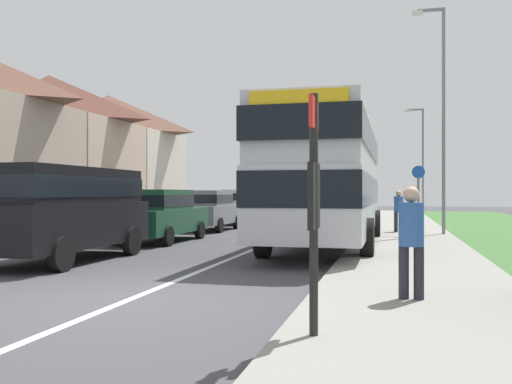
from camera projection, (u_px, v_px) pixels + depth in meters
name	position (u px, v px, depth m)	size (l,w,h in m)	color
ground_plane	(126.00, 301.00, 8.17)	(120.00, 120.00, 0.00)	#424247
lane_marking_centre	(257.00, 248.00, 15.93)	(0.14, 60.00, 0.01)	silver
pavement_near_side	(412.00, 258.00, 12.98)	(3.20, 68.00, 0.12)	gray
double_decker_bus	(328.00, 173.00, 16.12)	(2.80, 10.37, 3.70)	#BCBCC1
parked_van_black	(63.00, 206.00, 12.89)	(2.11, 4.97, 2.16)	black
parked_car_dark_green	(159.00, 213.00, 18.00)	(1.90, 4.54, 1.68)	#19472D
parked_car_grey	(208.00, 209.00, 23.39)	(1.91, 4.07, 1.68)	slate
parked_car_silver	(243.00, 205.00, 28.42)	(1.95, 4.17, 1.74)	#B7B7BC
pedestrian_at_stop	(411.00, 237.00, 7.68)	(0.34, 0.34, 1.67)	#23232D
pedestrian_walking_away	(399.00, 209.00, 21.00)	(0.34, 0.34, 1.67)	#23232D
bus_stop_sign	(314.00, 197.00, 5.75)	(0.09, 0.52, 2.60)	black
cycle_route_sign	(418.00, 197.00, 19.31)	(0.44, 0.08, 2.52)	slate
street_lamp_mid	(441.00, 107.00, 19.95)	(1.14, 0.20, 8.18)	slate
street_lamp_far	(421.00, 155.00, 34.00)	(1.14, 0.20, 6.70)	slate
house_terrace_far_side	(9.00, 145.00, 24.38)	(7.67, 23.09, 7.31)	beige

